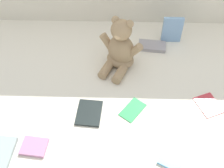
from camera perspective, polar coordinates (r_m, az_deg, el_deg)
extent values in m
plane|color=silver|center=(1.21, -0.62, 0.58)|extent=(3.20, 3.20, 0.00)
ellipsoid|color=#9E7F5B|center=(1.24, 1.94, 7.22)|extent=(0.15, 0.14, 0.16)
ellipsoid|color=#9E7F5B|center=(1.27, 1.79, 5.33)|extent=(0.16, 0.15, 0.06)
sphere|color=#9E7F5B|center=(1.15, 2.00, 11.47)|extent=(0.12, 0.12, 0.09)
ellipsoid|color=tan|center=(1.13, 1.28, 10.23)|extent=(0.05, 0.04, 0.03)
sphere|color=#9E7F5B|center=(1.15, 0.74, 13.52)|extent=(0.05, 0.05, 0.03)
sphere|color=#9E7F5B|center=(1.13, 3.78, 12.66)|extent=(0.05, 0.05, 0.03)
cylinder|color=#9E7F5B|center=(1.24, -1.01, 8.96)|extent=(0.08, 0.06, 0.09)
cylinder|color=#9E7F5B|center=(1.20, 4.86, 7.12)|extent=(0.08, 0.06, 0.09)
cylinder|color=#9E7F5B|center=(1.23, -1.27, 3.08)|extent=(0.08, 0.10, 0.04)
cylinder|color=#9E7F5B|center=(1.21, 1.64, 2.07)|extent=(0.08, 0.10, 0.04)
cube|color=black|center=(1.11, -4.89, -6.13)|extent=(0.11, 0.13, 0.01)
cube|color=green|center=(1.12, 4.44, -5.43)|extent=(0.12, 0.13, 0.01)
cube|color=#C53641|center=(1.20, 19.94, -4.16)|extent=(0.12, 0.13, 0.01)
cube|color=#7FA7D1|center=(1.40, 12.72, 11.23)|extent=(0.10, 0.03, 0.14)
cube|color=gray|center=(1.38, 8.53, 8.03)|extent=(0.14, 0.09, 0.02)
cube|color=#8C9F9D|center=(1.09, -22.31, -13.51)|extent=(0.08, 0.14, 0.02)
cube|color=#70B6DD|center=(1.04, 13.13, -14.05)|extent=(0.14, 0.16, 0.01)
cube|color=#AC7299|center=(1.06, -16.26, -12.69)|extent=(0.10, 0.09, 0.01)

